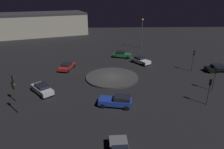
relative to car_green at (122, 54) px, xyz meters
name	(u,v)px	position (x,y,z in m)	size (l,w,h in m)	color
ground_plane	(112,78)	(12.48, -2.85, -0.80)	(118.09, 118.09, 0.00)	black
roundabout_island	(112,77)	(12.48, -2.85, -0.65)	(9.55, 9.55, 0.30)	#383838
car_green	(122,54)	(0.00, 0.00, 0.00)	(3.08, 4.54, 1.53)	#1E7238
car_blue	(117,101)	(22.26, -2.56, 0.00)	(2.74, 4.68, 1.56)	#1E38A5
car_silver	(42,89)	(18.12, -13.79, -0.02)	(4.53, 4.25, 1.50)	silver
car_white	(141,60)	(4.67, 3.78, -0.05)	(4.48, 3.95, 1.43)	white
car_red	(67,66)	(7.71, -11.83, -0.10)	(4.81, 3.04, 1.31)	red
car_black	(217,68)	(10.02, 17.95, -0.04)	(2.23, 4.48, 1.46)	black
traffic_light_north	(193,57)	(9.66, 13.02, 2.21)	(0.33, 0.38, 4.24)	#2D2D2D
traffic_light_northeast	(210,87)	(22.33, 9.87, 1.94)	(0.37, 0.39, 3.85)	#2D2D2D
traffic_light_southeast	(14,91)	(23.57, -15.28, 2.36)	(0.38, 0.39, 4.47)	#2D2D2D
traffic_light_southeast_near	(14,84)	(20.78, -16.56, 2.11)	(0.37, 0.40, 4.10)	#2D2D2D
traffic_light_north_near	(215,75)	(18.10, 12.88, 1.93)	(0.36, 0.39, 3.82)	#2D2D2D
streetlamp_northwest	(142,29)	(-8.69, 6.19, 4.61)	(0.54, 0.54, 8.15)	#4C4C51
store_building	(38,24)	(-30.53, -28.85, 3.16)	(25.54, 37.19, 7.92)	#ADA893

